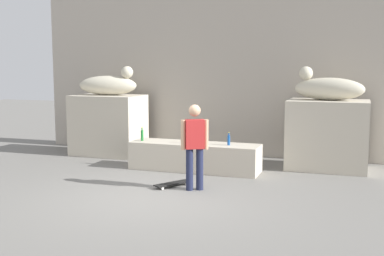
# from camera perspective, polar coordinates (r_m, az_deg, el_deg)

# --- Properties ---
(ground_plane) EXTENTS (40.00, 40.00, 0.00)m
(ground_plane) POSITION_cam_1_polar(r_m,az_deg,el_deg) (9.24, -4.52, -7.89)
(ground_plane) COLOR slate
(facade_wall) EXTENTS (10.46, 0.60, 5.25)m
(facade_wall) POSITION_cam_1_polar(r_m,az_deg,el_deg) (13.47, 3.70, 8.22)
(facade_wall) COLOR #B5AA9C
(facade_wall) RESTS_ON ground_plane
(pedestal_left) EXTENTS (1.81, 1.24, 1.61)m
(pedestal_left) POSITION_cam_1_polar(r_m,az_deg,el_deg) (13.48, -9.65, 0.36)
(pedestal_left) COLOR beige
(pedestal_left) RESTS_ON ground_plane
(pedestal_right) EXTENTS (1.81, 1.24, 1.61)m
(pedestal_right) POSITION_cam_1_polar(r_m,az_deg,el_deg) (11.86, 15.43, -0.76)
(pedestal_right) COLOR beige
(pedestal_right) RESTS_ON ground_plane
(statue_reclining_left) EXTENTS (1.66, 0.77, 0.78)m
(statue_reclining_left) POSITION_cam_1_polar(r_m,az_deg,el_deg) (13.38, -9.61, 4.98)
(statue_reclining_left) COLOR beige
(statue_reclining_left) RESTS_ON pedestal_left
(statue_reclining_right) EXTENTS (1.67, 0.81, 0.78)m
(statue_reclining_right) POSITION_cam_1_polar(r_m,az_deg,el_deg) (11.77, 15.44, 4.50)
(statue_reclining_right) COLOR beige
(statue_reclining_right) RESTS_ON pedestal_right
(ledge_block) EXTENTS (3.00, 0.79, 0.64)m
(ledge_block) POSITION_cam_1_polar(r_m,az_deg,el_deg) (11.33, 0.29, -3.35)
(ledge_block) COLOR beige
(ledge_block) RESTS_ON ground_plane
(skater) EXTENTS (0.48, 0.35, 1.67)m
(skater) POSITION_cam_1_polar(r_m,az_deg,el_deg) (9.47, 0.31, -1.78)
(skater) COLOR #1E233F
(skater) RESTS_ON ground_plane
(skateboard) EXTENTS (0.59, 0.78, 0.08)m
(skateboard) POSITION_cam_1_polar(r_m,az_deg,el_deg) (9.90, -2.27, -6.45)
(skateboard) COLOR black
(skateboard) RESTS_ON ground_plane
(bottle_clear) EXTENTS (0.06, 0.06, 0.29)m
(bottle_clear) POSITION_cam_1_polar(r_m,az_deg,el_deg) (11.20, -0.30, -1.20)
(bottle_clear) COLOR silver
(bottle_clear) RESTS_ON ledge_block
(bottle_green) EXTENTS (0.06, 0.06, 0.32)m
(bottle_green) POSITION_cam_1_polar(r_m,az_deg,el_deg) (11.66, -5.81, -0.82)
(bottle_green) COLOR #1E722D
(bottle_green) RESTS_ON ledge_block
(bottle_blue) EXTENTS (0.06, 0.06, 0.29)m
(bottle_blue) POSITION_cam_1_polar(r_m,az_deg,el_deg) (10.99, 4.28, -1.39)
(bottle_blue) COLOR #194C99
(bottle_blue) RESTS_ON ledge_block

